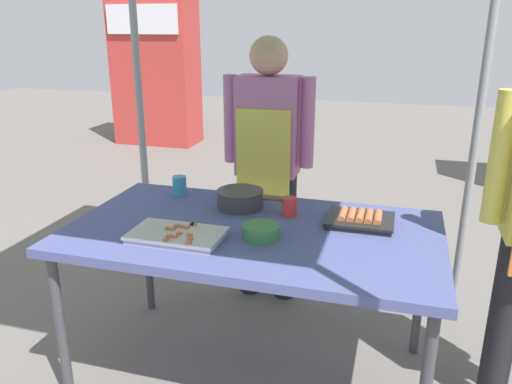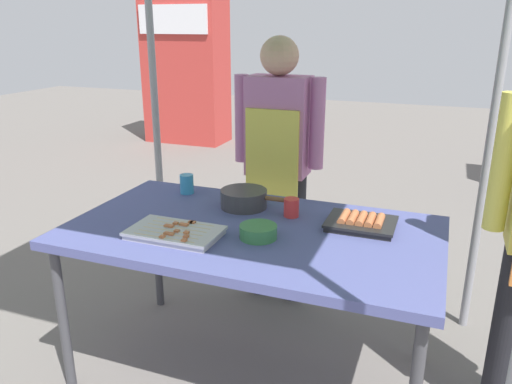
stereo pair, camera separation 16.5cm
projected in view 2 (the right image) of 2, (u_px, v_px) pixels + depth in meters
The scene contains 10 objects.
ground_plane at pixel (252, 372), 2.42m from camera, with size 18.00×18.00×0.00m, color #66605B.
stall_table at pixel (252, 239), 2.20m from camera, with size 1.60×0.90×0.75m.
tray_grilled_sausages at pixel (361, 223), 2.19m from camera, with size 0.29×0.23×0.05m.
tray_meat_skewers at pixel (175, 233), 2.10m from camera, with size 0.38×0.23×0.04m.
cooking_wok at pixel (244, 198), 2.42m from camera, with size 0.38×0.22×0.09m.
condiment_bowl at pixel (258, 232), 2.08m from camera, with size 0.16×0.16×0.06m, color #33723F.
drink_cup_near_edge at pixel (187, 184), 2.62m from camera, with size 0.07×0.07×0.10m, color #338CBF.
drink_cup_by_wok at pixel (291, 208), 2.31m from camera, with size 0.07×0.07×0.09m, color red.
vendor_woman at pixel (278, 152), 2.85m from camera, with size 0.52×0.22×1.53m.
neighbor_stall_left at pixel (186, 67), 6.88m from camera, with size 1.09×0.60×2.05m.
Camera 2 is at (0.73, -1.88, 1.59)m, focal length 35.42 mm.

